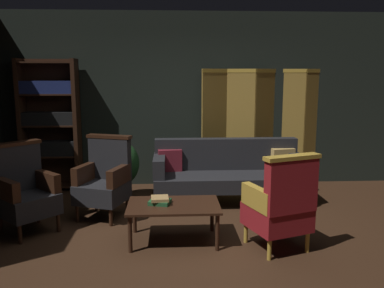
{
  "coord_description": "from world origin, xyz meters",
  "views": [
    {
      "loc": [
        -0.27,
        -4.21,
        1.82
      ],
      "look_at": [
        0.0,
        0.8,
        0.95
      ],
      "focal_mm": 37.97,
      "sensor_mm": 36.0,
      "label": 1
    }
  ],
  "objects_px": {
    "velvet_couch": "(228,170)",
    "book_green_cloth": "(160,202)",
    "folding_screen": "(265,125)",
    "bookshelf": "(50,123)",
    "book_tan_leather": "(160,199)",
    "armchair_wing_left": "(104,179)",
    "coffee_table": "(174,208)",
    "armchair_wing_right": "(25,191)",
    "potted_plant": "(120,166)",
    "armchair_gilt_accent": "(281,205)"
  },
  "relations": [
    {
      "from": "armchair_gilt_accent",
      "to": "potted_plant",
      "type": "height_order",
      "value": "armchair_gilt_accent"
    },
    {
      "from": "folding_screen",
      "to": "potted_plant",
      "type": "xyz_separation_m",
      "value": [
        -2.3,
        -0.73,
        -0.49
      ]
    },
    {
      "from": "bookshelf",
      "to": "velvet_couch",
      "type": "bearing_deg",
      "value": -15.36
    },
    {
      "from": "book_tan_leather",
      "to": "potted_plant",
      "type": "bearing_deg",
      "value": 111.81
    },
    {
      "from": "velvet_couch",
      "to": "potted_plant",
      "type": "xyz_separation_m",
      "value": [
        -1.56,
        0.15,
        0.05
      ]
    },
    {
      "from": "bookshelf",
      "to": "velvet_couch",
      "type": "distance_m",
      "value": 2.87
    },
    {
      "from": "folding_screen",
      "to": "bookshelf",
      "type": "xyz_separation_m",
      "value": [
        -3.44,
        -0.14,
        0.08
      ]
    },
    {
      "from": "potted_plant",
      "to": "book_green_cloth",
      "type": "relative_size",
      "value": 3.93
    },
    {
      "from": "velvet_couch",
      "to": "folding_screen",
      "type": "bearing_deg",
      "value": 49.91
    },
    {
      "from": "armchair_wing_left",
      "to": "book_green_cloth",
      "type": "height_order",
      "value": "armchair_wing_left"
    },
    {
      "from": "armchair_wing_right",
      "to": "coffee_table",
      "type": "bearing_deg",
      "value": -12.46
    },
    {
      "from": "coffee_table",
      "to": "armchair_gilt_accent",
      "type": "xyz_separation_m",
      "value": [
        1.1,
        -0.28,
        0.12
      ]
    },
    {
      "from": "velvet_couch",
      "to": "book_green_cloth",
      "type": "bearing_deg",
      "value": -123.88
    },
    {
      "from": "velvet_couch",
      "to": "armchair_gilt_accent",
      "type": "xyz_separation_m",
      "value": [
        0.31,
        -1.71,
        0.04
      ]
    },
    {
      "from": "coffee_table",
      "to": "potted_plant",
      "type": "distance_m",
      "value": 1.76
    },
    {
      "from": "folding_screen",
      "to": "armchair_gilt_accent",
      "type": "distance_m",
      "value": 2.67
    },
    {
      "from": "book_green_cloth",
      "to": "potted_plant",
      "type": "bearing_deg",
      "value": 111.81
    },
    {
      "from": "folding_screen",
      "to": "bookshelf",
      "type": "bearing_deg",
      "value": -177.72
    },
    {
      "from": "armchair_wing_right",
      "to": "folding_screen",
      "type": "bearing_deg",
      "value": 30.67
    },
    {
      "from": "armchair_gilt_accent",
      "to": "book_tan_leather",
      "type": "height_order",
      "value": "armchair_gilt_accent"
    },
    {
      "from": "velvet_couch",
      "to": "armchair_wing_right",
      "type": "xyz_separation_m",
      "value": [
        -2.51,
        -1.05,
        0.04
      ]
    },
    {
      "from": "folding_screen",
      "to": "coffee_table",
      "type": "relative_size",
      "value": 2.14
    },
    {
      "from": "folding_screen",
      "to": "armchair_wing_right",
      "type": "xyz_separation_m",
      "value": [
        -3.25,
        -1.93,
        -0.5
      ]
    },
    {
      "from": "armchair_gilt_accent",
      "to": "velvet_couch",
      "type": "bearing_deg",
      "value": 100.24
    },
    {
      "from": "armchair_wing_right",
      "to": "book_green_cloth",
      "type": "relative_size",
      "value": 4.74
    },
    {
      "from": "armchair_wing_right",
      "to": "book_tan_leather",
      "type": "xyz_separation_m",
      "value": [
        1.57,
        -0.35,
        -0.01
      ]
    },
    {
      "from": "velvet_couch",
      "to": "book_tan_leather",
      "type": "relative_size",
      "value": 10.9
    },
    {
      "from": "velvet_couch",
      "to": "coffee_table",
      "type": "xyz_separation_m",
      "value": [
        -0.79,
        -1.43,
        -0.08
      ]
    },
    {
      "from": "coffee_table",
      "to": "book_tan_leather",
      "type": "distance_m",
      "value": 0.18
    },
    {
      "from": "folding_screen",
      "to": "book_tan_leather",
      "type": "xyz_separation_m",
      "value": [
        -1.68,
        -2.28,
        -0.51
      ]
    },
    {
      "from": "book_green_cloth",
      "to": "book_tan_leather",
      "type": "distance_m",
      "value": 0.04
    },
    {
      "from": "coffee_table",
      "to": "armchair_wing_left",
      "type": "height_order",
      "value": "armchair_wing_left"
    },
    {
      "from": "coffee_table",
      "to": "velvet_couch",
      "type": "bearing_deg",
      "value": 60.97
    },
    {
      "from": "armchair_wing_left",
      "to": "armchair_gilt_accent",
      "type": "bearing_deg",
      "value": -29.68
    },
    {
      "from": "folding_screen",
      "to": "book_tan_leather",
      "type": "height_order",
      "value": "folding_screen"
    },
    {
      "from": "coffee_table",
      "to": "armchair_gilt_accent",
      "type": "height_order",
      "value": "armchair_gilt_accent"
    },
    {
      "from": "armchair_wing_right",
      "to": "book_tan_leather",
      "type": "relative_size",
      "value": 5.35
    },
    {
      "from": "bookshelf",
      "to": "book_green_cloth",
      "type": "bearing_deg",
      "value": -50.63
    },
    {
      "from": "book_tan_leather",
      "to": "armchair_gilt_accent",
      "type": "bearing_deg",
      "value": -13.94
    },
    {
      "from": "bookshelf",
      "to": "coffee_table",
      "type": "relative_size",
      "value": 2.05
    },
    {
      "from": "bookshelf",
      "to": "armchair_wing_left",
      "type": "xyz_separation_m",
      "value": [
        1.03,
        -1.33,
        -0.57
      ]
    },
    {
      "from": "book_tan_leather",
      "to": "armchair_wing_right",
      "type": "bearing_deg",
      "value": 167.28
    },
    {
      "from": "folding_screen",
      "to": "armchair_gilt_accent",
      "type": "relative_size",
      "value": 2.06
    },
    {
      "from": "coffee_table",
      "to": "armchair_wing_left",
      "type": "distance_m",
      "value": 1.22
    },
    {
      "from": "bookshelf",
      "to": "coffee_table",
      "type": "bearing_deg",
      "value": -48.66
    },
    {
      "from": "armchair_gilt_accent",
      "to": "book_tan_leather",
      "type": "distance_m",
      "value": 1.29
    },
    {
      "from": "bookshelf",
      "to": "potted_plant",
      "type": "distance_m",
      "value": 1.4
    },
    {
      "from": "folding_screen",
      "to": "potted_plant",
      "type": "bearing_deg",
      "value": -162.42
    },
    {
      "from": "velvet_couch",
      "to": "bookshelf",
      "type": "bearing_deg",
      "value": 164.64
    },
    {
      "from": "bookshelf",
      "to": "armchair_wing_right",
      "type": "relative_size",
      "value": 1.97
    }
  ]
}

